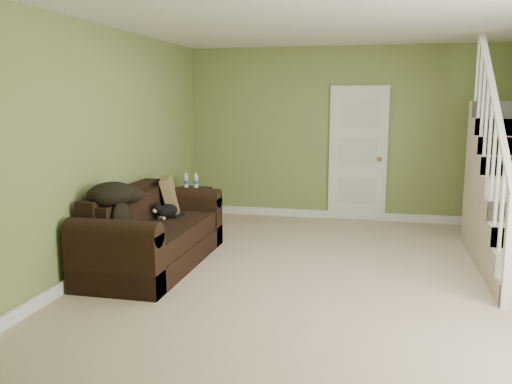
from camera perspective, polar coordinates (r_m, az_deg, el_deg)
The scene contains 14 objects.
floor at distance 5.84m, azimuth 8.28°, elevation -8.53°, with size 5.00×5.50×0.01m, color tan.
ceiling at distance 5.61m, azimuth 8.96°, elevation 17.61°, with size 5.00×5.50×0.01m, color white.
wall_back at distance 8.31m, azimuth 10.07°, elevation 6.00°, with size 5.00×0.04×2.60m, color olive.
wall_front at distance 2.86m, azimuth 4.36°, elevation -0.79°, with size 5.00×0.04×2.60m, color olive.
wall_left at distance 6.28m, azimuth -14.87°, elevation 4.65°, with size 0.04×5.50×2.60m, color olive.
baseboard_back at distance 8.45m, azimuth 9.81°, elevation -2.43°, with size 5.00×0.04×0.12m, color white.
baseboard_left at distance 6.49m, azimuth -14.15°, elevation -6.32°, with size 0.04×5.50×0.12m, color white.
door at distance 8.29m, azimuth 10.69°, elevation 3.93°, with size 0.86×0.12×2.02m.
sofa at distance 6.12m, azimuth -10.97°, elevation -4.62°, with size 0.92×2.13×0.84m.
side_table at distance 7.91m, azimuth -6.69°, elevation -1.54°, with size 0.48×0.48×0.78m.
cat at distance 6.36m, azimuth -9.41°, elevation -2.00°, with size 0.27×0.46×0.22m.
banana at distance 5.66m, azimuth -10.49°, elevation -4.12°, with size 0.05×0.17×0.05m, color gold.
throw_pillow at distance 6.73m, azimuth -8.99°, elevation -0.49°, with size 0.12×0.48×0.48m, color #513920.
throw_blanket at distance 5.67m, azimuth -15.02°, elevation -0.22°, with size 0.45×0.59×0.24m, color black.
Camera 1 is at (0.41, -5.54, 1.82)m, focal length 38.00 mm.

